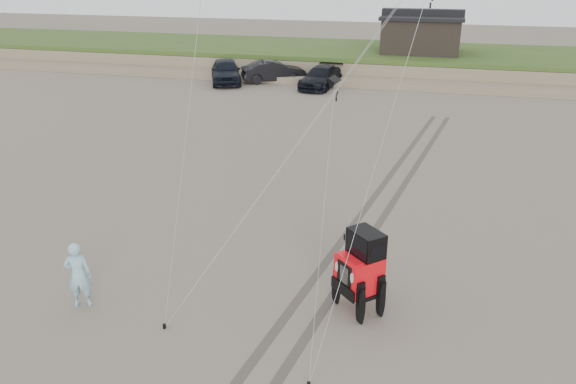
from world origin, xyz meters
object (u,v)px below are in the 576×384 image
(truck_c, at_px, (321,77))
(jeep, at_px, (359,280))
(cabin, at_px, (421,33))
(truck_b, at_px, (274,71))
(truck_a, at_px, (226,71))
(man, at_px, (78,275))

(truck_c, relative_size, jeep, 1.08)
(cabin, height_order, truck_b, cabin)
(truck_a, bearing_deg, truck_b, -1.28)
(truck_b, height_order, jeep, jeep)
(truck_a, xyz_separation_m, jeep, (14.16, -27.33, -0.01))
(truck_b, bearing_deg, truck_a, 83.40)
(truck_b, xyz_separation_m, truck_c, (3.90, -1.15, -0.05))
(cabin, bearing_deg, truck_a, -150.27)
(jeep, xyz_separation_m, man, (-7.04, -1.71, 0.03))
(truck_c, bearing_deg, truck_a, -171.55)
(cabin, distance_m, man, 37.61)
(truck_b, relative_size, man, 2.62)
(cabin, bearing_deg, truck_b, -147.94)
(truck_b, xyz_separation_m, man, (3.74, -30.40, 0.13))
(cabin, relative_size, truck_b, 1.32)
(truck_c, bearing_deg, cabin, 56.48)
(cabin, relative_size, jeep, 1.34)
(truck_a, bearing_deg, cabin, 6.64)
(jeep, relative_size, man, 2.59)
(truck_b, bearing_deg, jeep, 172.19)
(truck_a, relative_size, man, 2.85)
(truck_b, bearing_deg, truck_c, -134.85)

